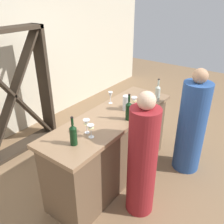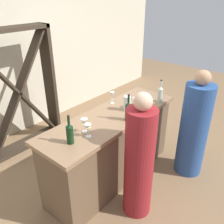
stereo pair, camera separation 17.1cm
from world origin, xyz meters
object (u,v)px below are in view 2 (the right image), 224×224
wine_glass_near_right (135,101)px  wine_bottle_leftmost_dark_green (70,133)px  wine_glass_near_left (146,102)px  water_pitcher (127,103)px  wine_glass_near_center (88,128)px  person_left_guest (139,162)px  wine_glass_far_left (84,123)px  wine_glass_far_center (112,95)px  wine_bottle_center_clear_pale (160,94)px  wine_rack (18,92)px  person_center_guest (194,129)px  wine_bottle_second_left_dark_green (128,111)px

wine_glass_near_right → wine_bottle_leftmost_dark_green: bearing=177.8°
wine_bottle_leftmost_dark_green → wine_glass_near_left: (1.16, -0.18, -0.02)m
wine_bottle_leftmost_dark_green → water_pitcher: size_ratio=1.60×
wine_glass_near_right → wine_glass_near_center: bearing=-179.2°
wine_glass_near_center → person_left_guest: 0.68m
wine_glass_far_left → wine_glass_far_center: bearing=17.9°
wine_bottle_center_clear_pale → wine_rack: bearing=119.9°
wine_glass_near_left → water_pitcher: 0.25m
wine_glass_near_left → person_center_guest: (0.42, -0.54, -0.39)m
wine_bottle_second_left_dark_green → wine_glass_near_right: (0.33, 0.12, -0.03)m
wine_glass_far_center → person_left_guest: size_ratio=0.11×
wine_bottle_center_clear_pale → wine_glass_near_left: wine_bottle_center_clear_pale is taller
wine_glass_near_left → wine_glass_far_left: wine_glass_far_left is taller
wine_glass_far_left → wine_bottle_second_left_dark_green: bearing=-21.4°
wine_bottle_second_left_dark_green → wine_bottle_center_clear_pale: wine_bottle_second_left_dark_green is taller
wine_bottle_leftmost_dark_green → wine_rack: bearing=76.5°
wine_glass_near_center → wine_glass_far_center: 0.90m
wine_glass_near_center → person_left_guest: person_left_guest is taller
wine_bottle_leftmost_dark_green → wine_glass_far_left: bearing=9.8°
wine_bottle_leftmost_dark_green → person_left_guest: person_left_guest is taller
wine_rack → wine_glass_near_right: (0.70, -1.75, 0.11)m
wine_bottle_second_left_dark_green → person_left_guest: bearing=-127.5°
wine_bottle_center_clear_pale → wine_glass_far_left: bearing=169.5°
water_pitcher → wine_glass_near_left: bearing=-46.5°
wine_rack → wine_glass_far_left: wine_rack is taller
water_pitcher → wine_glass_near_right: bearing=-22.1°
wine_bottle_center_clear_pale → wine_bottle_leftmost_dark_green: bearing=172.8°
wine_rack → wine_glass_near_right: 1.89m
wine_glass_near_center → wine_glass_far_left: (0.04, 0.10, 0.01)m
wine_bottle_second_left_dark_green → wine_glass_near_right: 0.35m
wine_bottle_center_clear_pale → wine_glass_far_left: size_ratio=1.98×
wine_glass_far_left → water_pitcher: 0.74m
wine_bottle_leftmost_dark_green → wine_glass_near_left: bearing=-8.6°
wine_rack → wine_bottle_leftmost_dark_green: size_ratio=6.08×
wine_bottle_center_clear_pale → wine_glass_near_center: size_ratio=2.13×
wine_bottle_leftmost_dark_green → wine_glass_far_left: (0.25, 0.04, -0.01)m
wine_glass_near_left → wine_bottle_second_left_dark_green: bearing=178.4°
wine_glass_near_center → water_pitcher: bearing=4.5°
wine_bottle_center_clear_pale → person_left_guest: size_ratio=0.21×
wine_rack → wine_glass_near_left: size_ratio=12.95×
wine_glass_near_center → wine_bottle_center_clear_pale: bearing=-5.9°
wine_glass_far_center → person_center_guest: size_ratio=0.11×
wine_glass_near_right → wine_glass_far_left: (-0.86, 0.09, 0.02)m
wine_rack → water_pitcher: bearing=-71.3°
wine_bottle_leftmost_dark_green → person_center_guest: 1.78m
wine_rack → wine_bottle_leftmost_dark_green: bearing=-103.5°
wine_glass_far_center → person_center_guest: bearing=-61.7°
wine_bottle_leftmost_dark_green → person_center_guest: size_ratio=0.21×
person_left_guest → person_center_guest: size_ratio=1.00×
wine_glass_near_center → wine_bottle_second_left_dark_green: bearing=-10.7°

